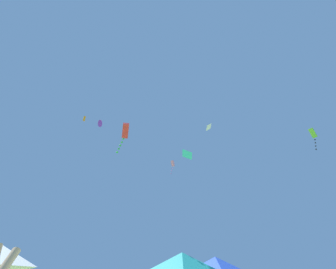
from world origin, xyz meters
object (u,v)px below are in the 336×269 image
canopy_tent_blue (216,266)px  kite_pink_box (173,164)px  kite_cyan_diamond (187,154)px  kite_lime_box (313,134)px  kite_orange_box (84,119)px  canopy_tent_teal (182,264)px  kite_purple_delta (100,123)px  kite_red_box (125,132)px  kite_white_diamond (208,127)px

canopy_tent_blue → kite_pink_box: 11.84m
kite_cyan_diamond → kite_lime_box: (15.33, -2.26, 1.20)m
kite_orange_box → canopy_tent_teal: bearing=-46.5°
kite_orange_box → kite_purple_delta: bearing=-29.6°
canopy_tent_blue → kite_cyan_diamond: (-1.07, 7.42, 13.26)m
canopy_tent_teal → kite_purple_delta: 27.84m
kite_pink_box → kite_orange_box: 21.03m
canopy_tent_blue → canopy_tent_teal: bearing=-114.0°
canopy_tent_teal → kite_orange_box: size_ratio=3.67×
kite_lime_box → kite_red_box: bearing=-160.9°
canopy_tent_blue → kite_orange_box: bearing=147.9°
kite_purple_delta → kite_red_box: 16.97m
canopy_tent_blue → kite_pink_box: size_ratio=2.33×
kite_cyan_diamond → kite_pink_box: size_ratio=1.16×
kite_white_diamond → kite_purple_delta: (-17.30, -3.52, -1.44)m
kite_purple_delta → canopy_tent_blue: bearing=-32.8°
kite_white_diamond → kite_red_box: bearing=-123.8°
kite_lime_box → kite_white_diamond: bearing=146.0°
kite_orange_box → kite_white_diamond: 21.40m
kite_orange_box → kite_cyan_diamond: bearing=-13.2°
kite_white_diamond → kite_red_box: (-9.98, -14.89, -11.69)m
kite_red_box → canopy_tent_blue: bearing=17.6°
kite_cyan_diamond → kite_pink_box: kite_cyan_diamond is taller
canopy_tent_teal → kite_red_box: size_ratio=1.10×
kite_pink_box → kite_purple_delta: bearing=158.5°
kite_pink_box → canopy_tent_blue: bearing=-58.1°
canopy_tent_blue → kite_purple_delta: 26.37m
kite_cyan_diamond → kite_purple_delta: (-13.17, 1.75, 6.95)m
canopy_tent_blue → kite_purple_delta: kite_purple_delta is taller
kite_pink_box → kite_lime_box: size_ratio=0.55×
kite_purple_delta → kite_pink_box: bearing=-21.5°
kite_purple_delta → kite_red_box: size_ratio=0.43×
canopy_tent_teal → kite_red_box: (-4.56, 3.08, 10.37)m
kite_cyan_diamond → kite_orange_box: bearing=166.8°
kite_cyan_diamond → kite_red_box: 11.73m
canopy_tent_blue → kite_pink_box: kite_pink_box is taller
kite_purple_delta → canopy_tent_teal: bearing=-50.6°
kite_cyan_diamond → kite_lime_box: bearing=-8.4°
canopy_tent_blue → kite_orange_box: kite_orange_box is taller
canopy_tent_teal → kite_lime_box: bearing=32.1°
canopy_tent_blue → kite_white_diamond: 25.29m
kite_pink_box → kite_orange_box: kite_orange_box is taller
kite_cyan_diamond → kite_white_diamond: size_ratio=1.54×
canopy_tent_teal → kite_white_diamond: size_ratio=2.69×
canopy_tent_blue → kite_lime_box: size_ratio=1.28×
canopy_tent_blue → kite_lime_box: bearing=19.9°
kite_orange_box → kite_red_box: size_ratio=0.30×
kite_pink_box → kite_lime_box: 17.67m
kite_cyan_diamond → kite_orange_box: kite_orange_box is taller
canopy_tent_blue → kite_purple_delta: size_ratio=2.93×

